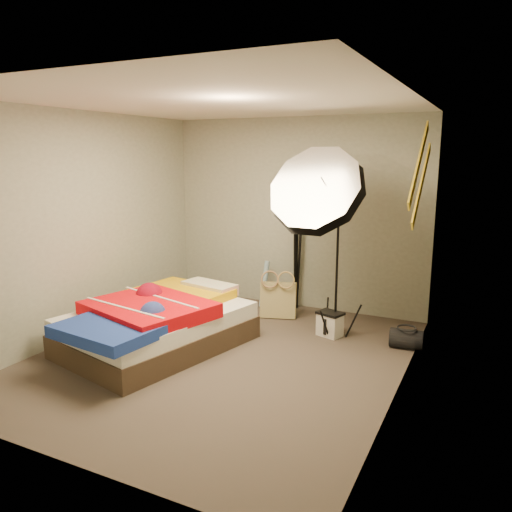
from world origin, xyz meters
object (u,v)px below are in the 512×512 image
Objects in this scene: bed at (157,323)px; camera_tripod at (296,256)px; photo_umbrella at (319,194)px; tote_bag at (278,300)px; camera_case at (330,325)px; duffel_bag at (406,339)px; wrapping_roll at (264,284)px.

camera_tripod is at bearing 67.55° from bed.
tote_bag is at bearing 147.03° from photo_umbrella.
bed is at bearing -125.54° from camera_case.
bed is at bearing -158.97° from duffel_bag.
wrapping_roll is 0.50× the size of camera_tripod.
duffel_bag is 0.15× the size of bed.
duffel_bag is at bearing 18.09° from camera_case.
bed reaches higher than camera_case.
camera_tripod reaches higher than wrapping_roll.
wrapping_roll is 2.12m from duffel_bag.
bed is at bearing -112.45° from camera_tripod.
camera_tripod is (0.41, 0.12, 0.40)m from wrapping_roll.
duffel_bag is at bearing 25.52° from bed.
wrapping_roll is 1.80m from photo_umbrella.
bed is 1.77× the size of camera_tripod.
duffel_bag is 1.80m from photo_umbrella.
bed is at bearing -142.30° from photo_umbrella.
bed is (-1.54, -1.14, 0.15)m from camera_case.
bed reaches higher than tote_bag.
duffel_bag is 0.27× the size of camera_tripod.
photo_umbrella reaches higher than tote_bag.
bed is at bearing -133.93° from tote_bag.
tote_bag is at bearing 174.03° from camera_case.
tote_bag is 0.87m from camera_case.
tote_bag is 0.67m from camera_tripod.
wrapping_roll is at bearing 118.72° from tote_bag.
duffel_bag is (1.99, -0.70, -0.21)m from wrapping_roll.
wrapping_roll is 1.36m from camera_case.
camera_tripod is (0.06, 0.46, 0.49)m from tote_bag.
camera_case is (1.15, -0.70, -0.18)m from wrapping_roll.
camera_tripod reaches higher than bed.
photo_umbrella is 1.80× the size of camera_tripod.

